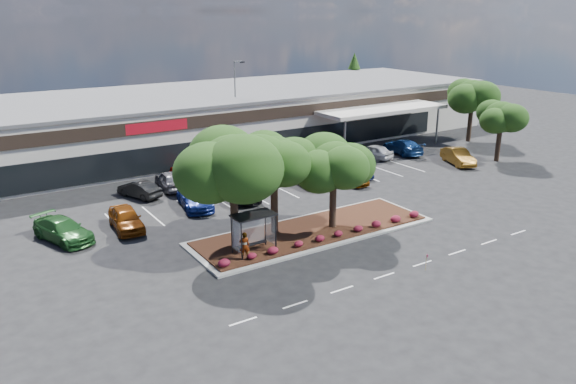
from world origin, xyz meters
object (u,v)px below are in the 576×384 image
light_pole (236,113)px  car_1 (126,219)px  car_0 (63,230)px  survey_stake (426,260)px

light_pole → car_1: 24.21m
car_0 → car_1: 4.32m
light_pole → car_0: 27.34m
car_0 → light_pole: bearing=16.7°
survey_stake → car_1: bearing=128.7°
light_pole → car_1: bearing=-137.4°
light_pole → survey_stake: (-4.28, -32.83, -3.83)m
survey_stake → car_0: size_ratio=0.20×
light_pole → car_1: light_pole is taller
light_pole → car_0: light_pole is taller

